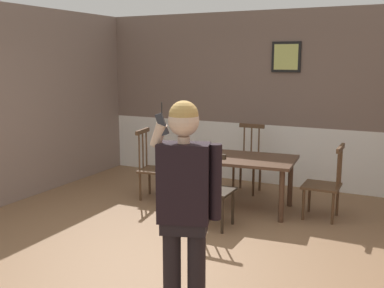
% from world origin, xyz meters
% --- Properties ---
extents(ground_plane, '(7.05, 7.05, 0.00)m').
position_xyz_m(ground_plane, '(0.00, 0.00, 0.00)').
color(ground_plane, '#846042').
extents(room_back_partition, '(5.86, 0.17, 2.80)m').
position_xyz_m(room_back_partition, '(0.00, 3.21, 1.35)').
color(room_back_partition, '#756056').
rests_on(room_back_partition, ground_plane).
extents(dining_table, '(1.75, 1.05, 0.72)m').
position_xyz_m(dining_table, '(0.04, 1.72, 0.64)').
color(dining_table, '#4C3323').
rests_on(dining_table, ground_plane).
extents(chair_near_window, '(0.43, 0.43, 0.96)m').
position_xyz_m(chair_near_window, '(0.11, 0.89, 0.48)').
color(chair_near_window, '#2D2319').
rests_on(chair_near_window, ground_plane).
extents(chair_by_doorway, '(0.40, 0.40, 1.05)m').
position_xyz_m(chair_by_doorway, '(-0.04, 2.55, 0.48)').
color(chair_by_doorway, '#513823').
rests_on(chair_by_doorway, ground_plane).
extents(chair_at_table_head, '(0.48, 0.48, 1.03)m').
position_xyz_m(chair_at_table_head, '(-1.18, 1.60, 0.47)').
color(chair_at_table_head, '#513823').
rests_on(chair_at_table_head, ground_plane).
extents(chair_opposite_corner, '(0.46, 0.46, 0.97)m').
position_xyz_m(chair_opposite_corner, '(1.25, 1.83, 0.46)').
color(chair_opposite_corner, '#513823').
rests_on(chair_opposite_corner, ground_plane).
extents(person_figure, '(0.51, 0.32, 1.75)m').
position_xyz_m(person_figure, '(0.75, -1.11, 1.01)').
color(person_figure, black).
rests_on(person_figure, ground_plane).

